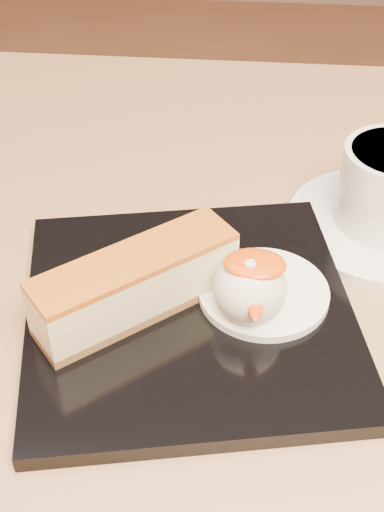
# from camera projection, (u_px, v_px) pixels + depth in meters

# --- Properties ---
(table) EXTENTS (0.80, 0.80, 0.72)m
(table) POSITION_uv_depth(u_px,v_px,m) (172.00, 439.00, 0.60)
(table) COLOR black
(table) RESTS_ON ground
(dessert_plate) EXTENTS (0.26, 0.26, 0.01)m
(dessert_plate) POSITION_uv_depth(u_px,v_px,m) (189.00, 313.00, 0.49)
(dessert_plate) COLOR black
(dessert_plate) RESTS_ON table
(cheesecake) EXTENTS (0.13, 0.12, 0.05)m
(cheesecake) POSITION_uv_depth(u_px,v_px,m) (136.00, 284.00, 0.47)
(cheesecake) COLOR brown
(cheesecake) RESTS_ON dessert_plate
(cream_smear) EXTENTS (0.09, 0.09, 0.01)m
(cream_smear) POSITION_uv_depth(u_px,v_px,m) (264.00, 292.00, 0.49)
(cream_smear) COLOR white
(cream_smear) RESTS_ON dessert_plate
(ice_cream_scoop) EXTENTS (0.05, 0.05, 0.05)m
(ice_cream_scoop) POSITION_uv_depth(u_px,v_px,m) (250.00, 289.00, 0.46)
(ice_cream_scoop) COLOR white
(ice_cream_scoop) RESTS_ON cream_smear
(mango_sauce) EXTENTS (0.04, 0.03, 0.01)m
(mango_sauce) POSITION_uv_depth(u_px,v_px,m) (255.00, 264.00, 0.45)
(mango_sauce) COLOR #E44907
(mango_sauce) RESTS_ON ice_cream_scoop
(mint_sprig) EXTENTS (0.03, 0.02, 0.00)m
(mint_sprig) POSITION_uv_depth(u_px,v_px,m) (223.00, 262.00, 0.51)
(mint_sprig) COLOR green
(mint_sprig) RESTS_ON cream_smear
(saucer) EXTENTS (0.15, 0.15, 0.01)m
(saucer) POSITION_uv_depth(u_px,v_px,m) (383.00, 225.00, 0.56)
(saucer) COLOR white
(saucer) RESTS_ON table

